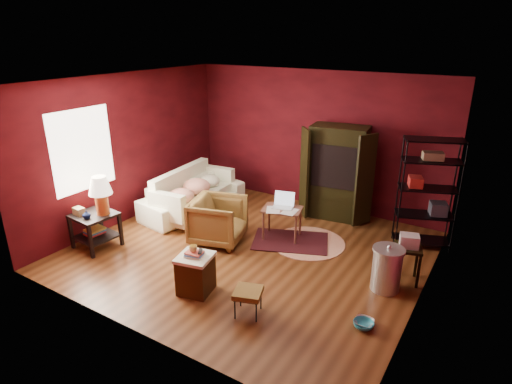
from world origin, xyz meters
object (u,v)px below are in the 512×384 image
sofa (193,192)px  hamper (196,273)px  wire_shelving (429,189)px  armchair (218,218)px  side_table (98,205)px  laptop_desk (282,211)px  tv_armoire (337,171)px

sofa → hamper: bearing=-130.6°
hamper → wire_shelving: wire_shelving is taller
armchair → sofa: bearing=41.2°
side_table → hamper: side_table is taller
side_table → wire_shelving: bearing=32.2°
armchair → hamper: 1.57m
hamper → laptop_desk: bearing=83.9°
wire_shelving → hamper: bearing=-148.9°
hamper → tv_armoire: tv_armoire is taller
sofa → laptop_desk: size_ratio=2.67×
sofa → wire_shelving: wire_shelving is taller
side_table → tv_armoire: tv_armoire is taller
sofa → tv_armoire: bearing=-54.4°
armchair → hamper: (0.66, -1.42, -0.14)m
tv_armoire → armchair: bearing=-130.3°
armchair → laptop_desk: size_ratio=1.06×
armchair → tv_armoire: bearing=-48.2°
laptop_desk → wire_shelving: wire_shelving is taller
side_table → armchair: bearing=37.4°
hamper → tv_armoire: (0.67, 3.51, 0.66)m
laptop_desk → tv_armoire: tv_armoire is taller
laptop_desk → wire_shelving: (2.19, 1.01, 0.53)m
sofa → hamper: sofa is taller
hamper → laptop_desk: laptop_desk is taller
hamper → tv_armoire: bearing=79.2°
side_table → laptop_desk: 3.14m
side_table → sofa: bearing=80.1°
laptop_desk → tv_armoire: (0.44, 1.38, 0.44)m
hamper → tv_armoire: size_ratio=0.36×
laptop_desk → wire_shelving: 2.47m
tv_armoire → hamper: bearing=-108.6°
side_table → laptop_desk: (2.48, 1.92, -0.25)m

